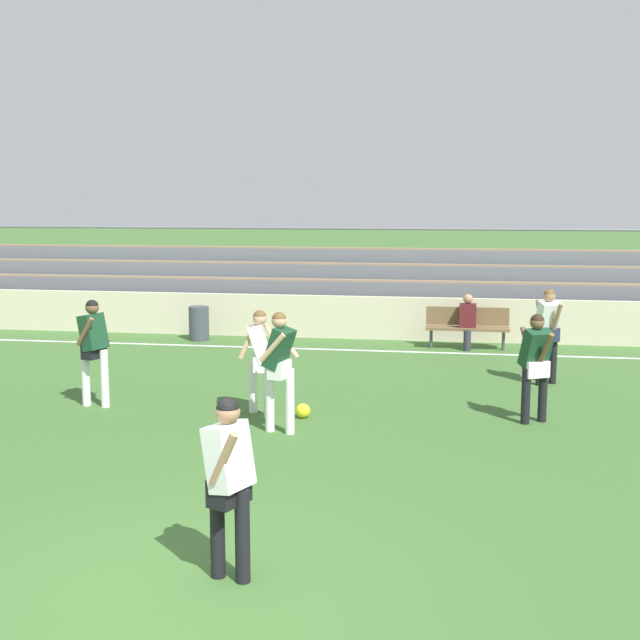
% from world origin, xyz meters
% --- Properties ---
extents(ground_plane, '(160.00, 160.00, 0.00)m').
position_xyz_m(ground_plane, '(0.00, 0.00, 0.00)').
color(ground_plane, '#3D662D').
extents(field_line_sideline, '(44.00, 0.12, 0.01)m').
position_xyz_m(field_line_sideline, '(0.00, 11.21, 0.00)').
color(field_line_sideline, white).
rests_on(field_line_sideline, ground).
extents(sideline_wall, '(48.00, 0.16, 1.00)m').
position_xyz_m(sideline_wall, '(0.00, 12.70, 0.50)').
color(sideline_wall, beige).
rests_on(sideline_wall, ground).
extents(bleacher_stand, '(23.12, 3.24, 2.46)m').
position_xyz_m(bleacher_stand, '(-1.23, 14.94, 1.04)').
color(bleacher_stand, '#897051').
rests_on(bleacher_stand, ground).
extents(bench_far_right, '(1.80, 0.40, 0.90)m').
position_xyz_m(bench_far_right, '(2.62, 11.83, 0.55)').
color(bench_far_right, brown).
rests_on(bench_far_right, ground).
extents(trash_bin, '(0.47, 0.47, 0.79)m').
position_xyz_m(trash_bin, '(-3.51, 11.92, 0.39)').
color(trash_bin, '#3D424C').
rests_on(trash_bin, ground).
extents(spectator_seated, '(0.36, 0.42, 1.21)m').
position_xyz_m(spectator_seated, '(2.62, 11.72, 0.70)').
color(spectator_seated, '#2D2D38').
rests_on(spectator_seated, ground).
extents(player_white_on_ball, '(0.60, 0.46, 1.61)m').
position_xyz_m(player_white_on_ball, '(-0.57, 5.69, 0.95)').
color(player_white_on_ball, white).
rests_on(player_white_on_ball, ground).
extents(player_dark_deep_cover, '(0.52, 0.56, 1.71)m').
position_xyz_m(player_dark_deep_cover, '(-0.08, 4.79, 1.03)').
color(player_dark_deep_cover, white).
rests_on(player_dark_deep_cover, ground).
extents(player_white_challenging, '(0.49, 0.60, 1.70)m').
position_xyz_m(player_white_challenging, '(3.95, 8.49, 1.02)').
color(player_white_challenging, black).
rests_on(player_white_challenging, ground).
extents(player_dark_overlapping, '(0.46, 0.61, 1.70)m').
position_xyz_m(player_dark_overlapping, '(-3.27, 5.76, 1.02)').
color(player_dark_overlapping, white).
rests_on(player_dark_overlapping, ground).
extents(player_white_dropping_back, '(0.44, 0.58, 1.61)m').
position_xyz_m(player_white_dropping_back, '(0.42, 0.34, 0.95)').
color(player_white_dropping_back, black).
rests_on(player_white_dropping_back, ground).
extents(player_dark_trailing_run, '(0.51, 0.67, 1.61)m').
position_xyz_m(player_dark_trailing_run, '(3.49, 5.89, 0.95)').
color(player_dark_trailing_run, black).
rests_on(player_dark_trailing_run, ground).
extents(soccer_ball, '(0.22, 0.22, 0.22)m').
position_xyz_m(soccer_ball, '(0.10, 5.60, 0.11)').
color(soccer_ball, yellow).
rests_on(soccer_ball, ground).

